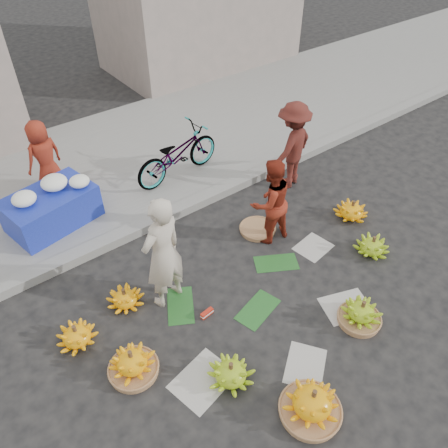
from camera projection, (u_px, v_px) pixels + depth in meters
ground at (254, 297)px, 6.11m from camera, size 80.00×80.00×0.00m
curb at (170, 214)px, 7.39m from camera, size 40.00×0.25×0.15m
sidewalk at (114, 161)px, 8.66m from camera, size 40.00×4.00×0.12m
newspaper_scatter at (294, 335)px, 5.63m from camera, size 3.20×1.80×0.00m
banana_leaves at (239, 292)px, 6.19m from camera, size 2.00×1.00×0.00m
banana_bunch_0 at (132, 364)px, 5.13m from camera, size 0.59×0.59×0.42m
banana_bunch_1 at (231, 373)px, 5.08m from camera, size 0.59×0.59×0.33m
banana_bunch_2 at (312, 404)px, 4.73m from camera, size 0.72×0.72×0.47m
banana_bunch_3 at (361, 314)px, 5.69m from camera, size 0.55×0.55×0.40m
banana_bunch_4 at (372, 246)px, 6.70m from camera, size 0.51×0.51×0.32m
banana_bunch_5 at (352, 210)px, 7.35m from camera, size 0.56×0.56×0.34m
banana_bunch_6 at (77, 335)px, 5.47m from camera, size 0.65×0.65×0.32m
banana_bunch_7 at (125, 298)px, 5.94m from camera, size 0.58×0.58×0.30m
basket_spare at (257, 229)px, 7.16m from camera, size 0.65×0.65×0.07m
incense_stack at (207, 313)px, 5.84m from camera, size 0.20×0.08×0.08m
vendor_cream at (163, 254)px, 5.55m from camera, size 0.71×0.55×1.72m
vendor_red at (270, 202)px, 6.60m from camera, size 0.74×0.60×1.44m
man_striped at (292, 146)px, 7.68m from camera, size 1.15×0.83×1.61m
flower_table at (51, 206)px, 6.95m from camera, size 1.50×1.10×0.79m
grey_bucket at (34, 222)px, 6.87m from camera, size 0.34×0.34×0.38m
flower_vendor at (44, 157)px, 7.45m from camera, size 0.74×0.58×1.32m
bicycle at (177, 154)px, 7.88m from camera, size 0.80×1.83×0.93m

